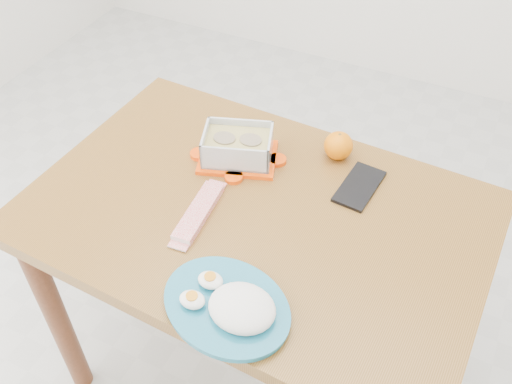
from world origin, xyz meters
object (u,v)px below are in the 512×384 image
at_px(dining_table, 256,242).
at_px(rice_plate, 231,305).
at_px(food_container, 238,147).
at_px(smartphone, 359,186).
at_px(orange_fruit, 338,146).

height_order(dining_table, rice_plate, rice_plate).
xyz_separation_m(food_container, rice_plate, (0.20, -0.42, -0.02)).
relative_size(food_container, smartphone, 1.47).
bearing_deg(food_container, orange_fruit, 8.43).
xyz_separation_m(orange_fruit, smartphone, (0.09, -0.09, -0.03)).
bearing_deg(smartphone, dining_table, -132.09).
xyz_separation_m(dining_table, rice_plate, (0.08, -0.27, 0.14)).
relative_size(dining_table, smartphone, 6.93).
height_order(food_container, orange_fruit, food_container).
height_order(rice_plate, smartphone, rice_plate).
bearing_deg(food_container, smartphone, -13.28).
relative_size(food_container, rice_plate, 0.70).
bearing_deg(rice_plate, smartphone, 90.10).
distance_m(food_container, rice_plate, 0.47).
relative_size(food_container, orange_fruit, 3.14).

